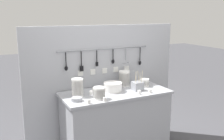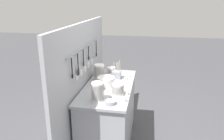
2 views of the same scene
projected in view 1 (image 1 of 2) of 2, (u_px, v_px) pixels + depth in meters
The scene contains 17 objects.
counter at pixel (115, 125), 3.38m from camera, with size 1.36×0.62×0.90m.
back_wall at pixel (104, 88), 3.60m from camera, with size 2.16×0.11×1.72m.
bowl_stack_short_front at pixel (124, 79), 3.52m from camera, with size 0.15×0.15×0.21m.
bowl_stack_wide_centre at pixel (99, 93), 3.00m from camera, with size 0.14×0.14×0.14m.
bowl_stack_tall_left at pixel (78, 88), 3.09m from camera, with size 0.14×0.14×0.22m.
bowl_stack_nested_right at pixel (144, 83), 3.52m from camera, with size 0.13×0.13×0.11m.
plate_stack at pixel (113, 87), 3.29m from camera, with size 0.23×0.23×0.11m.
steel_mixing_bowl at pixel (77, 99), 2.94m from camera, with size 0.12×0.12×0.04m.
cutlery_caddy at pixel (137, 86), 3.34m from camera, with size 0.13×0.13×0.26m.
cup_mid_row at pixel (94, 90), 3.29m from camera, with size 0.04×0.04×0.05m.
cup_beside_plates at pixel (89, 102), 2.85m from camera, with size 0.04×0.04×0.05m.
cup_back_right at pixel (137, 83), 3.63m from camera, with size 0.04×0.04×0.05m.
cup_front_right at pixel (150, 91), 3.24m from camera, with size 0.04×0.04×0.05m.
cup_back_left at pixel (139, 92), 3.19m from camera, with size 0.04×0.04×0.05m.
cup_edge_far at pixel (96, 91), 3.24m from camera, with size 0.04×0.04×0.05m.
cup_front_left at pixel (105, 99), 2.93m from camera, with size 0.04×0.04×0.05m.
cup_by_caddy at pixel (91, 93), 3.17m from camera, with size 0.04×0.04×0.05m.
Camera 1 is at (-1.43, -2.81, 1.87)m, focal length 42.00 mm.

